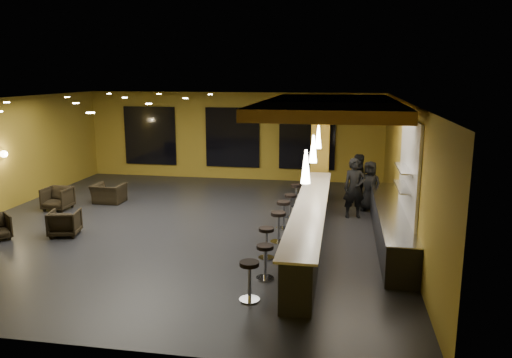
% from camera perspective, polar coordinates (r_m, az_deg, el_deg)
% --- Properties ---
extents(floor, '(12.00, 13.00, 0.10)m').
position_cam_1_polar(floor, '(14.44, -8.22, -5.37)').
color(floor, black).
rests_on(floor, ground).
extents(ceiling, '(12.00, 13.00, 0.10)m').
position_cam_1_polar(ceiling, '(13.81, -8.67, 9.04)').
color(ceiling, black).
extents(wall_back, '(12.00, 0.10, 3.50)m').
position_cam_1_polar(wall_back, '(20.27, -2.64, 4.94)').
color(wall_back, olive).
rests_on(wall_back, floor).
extents(wall_front, '(12.00, 0.10, 3.50)m').
position_cam_1_polar(wall_front, '(8.24, -22.88, -6.46)').
color(wall_front, olive).
rests_on(wall_front, floor).
extents(wall_right, '(0.10, 13.00, 3.50)m').
position_cam_1_polar(wall_right, '(13.42, 16.91, 0.83)').
color(wall_right, olive).
rests_on(wall_right, floor).
extents(wood_soffit, '(3.60, 8.00, 0.28)m').
position_cam_1_polar(wood_soffit, '(14.11, 8.47, 8.34)').
color(wood_soffit, '#BA8036').
rests_on(wood_soffit, ceiling).
extents(window_left, '(2.20, 0.06, 2.40)m').
position_cam_1_polar(window_left, '(21.20, -12.01, 4.87)').
color(window_left, black).
rests_on(window_left, wall_back).
extents(window_center, '(2.20, 0.06, 2.40)m').
position_cam_1_polar(window_center, '(20.17, -2.71, 4.76)').
color(window_center, black).
rests_on(window_center, wall_back).
extents(window_right, '(2.20, 0.06, 2.40)m').
position_cam_1_polar(window_right, '(19.73, 5.86, 4.56)').
color(window_right, black).
rests_on(window_right, wall_back).
extents(tile_backsplash, '(0.06, 3.20, 2.40)m').
position_cam_1_polar(tile_backsplash, '(12.39, 17.11, 1.10)').
color(tile_backsplash, white).
rests_on(tile_backsplash, wall_right).
extents(bar_counter, '(0.60, 8.00, 1.00)m').
position_cam_1_polar(bar_counter, '(12.66, 6.22, -5.20)').
color(bar_counter, black).
rests_on(bar_counter, floor).
extents(bar_top, '(0.78, 8.10, 0.05)m').
position_cam_1_polar(bar_top, '(12.52, 6.28, -2.90)').
color(bar_top, white).
rests_on(bar_top, bar_counter).
extents(prep_counter, '(0.70, 6.00, 0.86)m').
position_cam_1_polar(prep_counter, '(13.20, 15.09, -5.15)').
color(prep_counter, black).
rests_on(prep_counter, floor).
extents(prep_top, '(0.72, 6.00, 0.03)m').
position_cam_1_polar(prep_top, '(13.08, 15.20, -3.24)').
color(prep_top, silver).
rests_on(prep_top, prep_counter).
extents(wall_shelf_lower, '(0.30, 1.50, 0.03)m').
position_cam_1_polar(wall_shelf_lower, '(12.25, 16.45, -0.89)').
color(wall_shelf_lower, silver).
rests_on(wall_shelf_lower, wall_right).
extents(wall_shelf_upper, '(0.30, 1.50, 0.03)m').
position_cam_1_polar(wall_shelf_upper, '(12.17, 16.58, 1.18)').
color(wall_shelf_upper, silver).
rests_on(wall_shelf_upper, wall_right).
extents(column, '(0.60, 0.60, 3.50)m').
position_cam_1_polar(column, '(16.88, 7.36, 3.44)').
color(column, '#A88025').
rests_on(column, floor).
extents(wall_sconce, '(0.22, 0.22, 0.22)m').
position_cam_1_polar(wall_sconce, '(17.19, -26.87, 2.57)').
color(wall_sconce, '#FFE5B2').
rests_on(wall_sconce, wall_left).
extents(pendant_0, '(0.20, 0.20, 0.70)m').
position_cam_1_polar(pendant_0, '(10.28, 5.71, 1.42)').
color(pendant_0, white).
rests_on(pendant_0, wood_soffit).
extents(pendant_1, '(0.20, 0.20, 0.70)m').
position_cam_1_polar(pendant_1, '(12.74, 6.56, 3.44)').
color(pendant_1, white).
rests_on(pendant_1, wood_soffit).
extents(pendant_2, '(0.20, 0.20, 0.70)m').
position_cam_1_polar(pendant_2, '(15.22, 7.14, 4.80)').
color(pendant_2, white).
rests_on(pendant_2, wood_soffit).
extents(staff_a, '(0.74, 0.58, 1.79)m').
position_cam_1_polar(staff_a, '(15.05, 11.17, -1.04)').
color(staff_a, black).
rests_on(staff_a, floor).
extents(staff_b, '(0.99, 0.86, 1.74)m').
position_cam_1_polar(staff_b, '(16.13, 11.77, -0.28)').
color(staff_b, black).
rests_on(staff_b, floor).
extents(staff_c, '(0.89, 0.73, 1.57)m').
position_cam_1_polar(staff_c, '(15.92, 12.83, -0.81)').
color(staff_c, black).
rests_on(staff_c, floor).
extents(armchair_b, '(0.88, 0.90, 0.69)m').
position_cam_1_polar(armchair_b, '(14.21, -21.03, -4.69)').
color(armchair_b, black).
rests_on(armchair_b, floor).
extents(armchair_c, '(0.78, 0.81, 0.72)m').
position_cam_1_polar(armchair_c, '(16.94, -21.73, -2.08)').
color(armchair_c, black).
rests_on(armchair_c, floor).
extents(armchair_d, '(1.00, 0.88, 0.63)m').
position_cam_1_polar(armchair_d, '(17.28, -16.48, -1.60)').
color(armchair_d, black).
rests_on(armchair_d, floor).
extents(bar_stool_0, '(0.39, 0.39, 0.78)m').
position_cam_1_polar(bar_stool_0, '(9.55, -0.76, -11.00)').
color(bar_stool_0, silver).
rests_on(bar_stool_0, floor).
extents(bar_stool_1, '(0.38, 0.38, 0.74)m').
position_cam_1_polar(bar_stool_1, '(10.50, 1.04, -8.94)').
color(bar_stool_1, silver).
rests_on(bar_stool_1, floor).
extents(bar_stool_2, '(0.38, 0.38, 0.74)m').
position_cam_1_polar(bar_stool_2, '(11.61, 1.19, -6.86)').
color(bar_stool_2, silver).
rests_on(bar_stool_2, floor).
extents(bar_stool_3, '(0.41, 0.41, 0.80)m').
position_cam_1_polar(bar_stool_3, '(12.68, 2.56, -5.06)').
color(bar_stool_3, silver).
rests_on(bar_stool_3, floor).
extents(bar_stool_4, '(0.40, 0.40, 0.78)m').
position_cam_1_polar(bar_stool_4, '(13.79, 3.14, -3.70)').
color(bar_stool_4, silver).
rests_on(bar_stool_4, floor).
extents(bar_stool_5, '(0.37, 0.37, 0.72)m').
position_cam_1_polar(bar_stool_5, '(14.82, 3.95, -2.76)').
color(bar_stool_5, silver).
rests_on(bar_stool_5, floor).
extents(bar_stool_6, '(0.38, 0.38, 0.76)m').
position_cam_1_polar(bar_stool_6, '(16.04, 4.65, -1.55)').
color(bar_stool_6, silver).
rests_on(bar_stool_6, floor).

